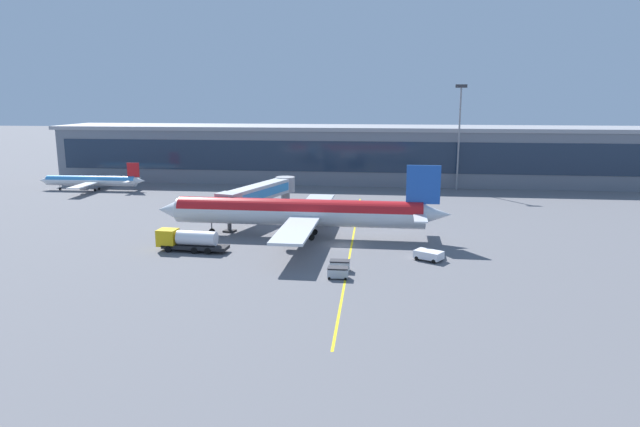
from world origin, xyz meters
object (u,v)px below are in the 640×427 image
(main_airliner, at_px, (300,212))
(pushback_tug, at_px, (429,255))
(baggage_cart_0, at_px, (338,272))
(commuter_jet_far, at_px, (92,181))
(baggage_cart_1, at_px, (340,265))
(fuel_tanker, at_px, (188,240))

(main_airliner, distance_m, pushback_tug, 23.57)
(baggage_cart_0, bearing_deg, commuter_jet_far, 137.04)
(main_airliner, bearing_deg, baggage_cart_0, -68.73)
(pushback_tug, height_order, commuter_jet_far, commuter_jet_far)
(pushback_tug, bearing_deg, baggage_cart_1, -151.92)
(fuel_tanker, height_order, baggage_cart_1, fuel_tanker)
(pushback_tug, relative_size, baggage_cart_1, 1.67)
(main_airliner, distance_m, baggage_cart_1, 19.95)
(baggage_cart_1, height_order, commuter_jet_far, commuter_jet_far)
(baggage_cart_1, bearing_deg, main_airliner, 114.56)
(pushback_tug, height_order, baggage_cart_0, baggage_cart_0)
(baggage_cart_1, bearing_deg, baggage_cart_0, -89.42)
(pushback_tug, xyz_separation_m, baggage_cart_0, (-12.17, -9.71, -0.07))
(fuel_tanker, distance_m, pushback_tug, 35.78)
(baggage_cart_1, xyz_separation_m, commuter_jet_far, (-67.01, 59.22, 1.69))
(main_airliner, height_order, fuel_tanker, main_airliner)
(pushback_tug, bearing_deg, baggage_cart_0, -141.42)
(main_airliner, height_order, baggage_cart_1, main_airliner)
(baggage_cart_1, bearing_deg, pushback_tug, 28.08)
(baggage_cart_1, bearing_deg, fuel_tanker, 163.11)
(fuel_tanker, xyz_separation_m, commuter_jet_far, (-43.45, 52.06, 0.73))
(main_airliner, distance_m, commuter_jet_far, 71.93)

